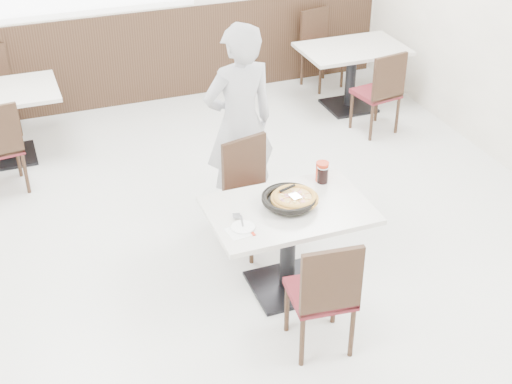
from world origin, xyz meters
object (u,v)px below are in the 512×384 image
object	(u,v)px
chair_far	(257,198)
bg_table_right	(351,78)
main_table	(288,249)
red_cup	(322,172)
bg_chair_right_near	(376,91)
pizza	(295,199)
cola_glass	(323,175)
chair_near	(320,291)
diner_person	(239,124)
bg_chair_right_far	(323,50)
pizza_pan	(289,201)
bg_table_left	(3,126)
side_plate	(243,227)

from	to	relation	value
chair_far	bg_table_right	bearing A→B (deg)	-145.78
main_table	red_cup	distance (m)	0.67
red_cup	bg_chair_right_near	xyz separation A→B (m)	(1.59, 1.95, -0.35)
main_table	pizza	distance (m)	0.44
cola_glass	bg_table_right	world-z (taller)	cola_glass
chair_near	diner_person	size ratio (longest dim) A/B	0.53
cola_glass	bg_chair_right_far	bearing A→B (deg)	64.43
pizza	red_cup	world-z (taller)	red_cup
diner_person	pizza_pan	bearing A→B (deg)	82.85
pizza_pan	bg_table_right	size ratio (longest dim) A/B	0.30
main_table	bg_table_left	bearing A→B (deg)	122.34
pizza	diner_person	bearing A→B (deg)	91.28
pizza_pan	bg_chair_right_near	xyz separation A→B (m)	(1.98, 2.20, -0.32)
diner_person	bg_table_left	size ratio (longest dim) A/B	1.50
pizza_pan	main_table	bearing A→B (deg)	-108.89
bg_table_left	bg_table_right	bearing A→B (deg)	-1.79
red_cup	bg_table_left	bearing A→B (deg)	130.17
bg_table_left	pizza_pan	bearing A→B (deg)	-57.37
side_plate	bg_chair_right_far	distance (m)	4.43
pizza_pan	red_cup	xyz separation A→B (m)	(0.39, 0.26, 0.04)
bg_table_left	red_cup	bearing A→B (deg)	-49.83
red_cup	bg_table_right	bearing A→B (deg)	58.09
bg_table_left	bg_table_right	xyz separation A→B (m)	(3.92, -0.12, 0.00)
pizza_pan	red_cup	world-z (taller)	red_cup
pizza_pan	bg_chair_right_near	distance (m)	2.98
cola_glass	bg_table_right	xyz separation A→B (m)	(1.63, 2.63, -0.44)
pizza	bg_table_left	distance (m)	3.60
chair_far	red_cup	xyz separation A→B (m)	(0.41, -0.34, 0.35)
chair_far	red_cup	bearing A→B (deg)	126.68
pizza	bg_table_left	size ratio (longest dim) A/B	0.30
main_table	bg_table_right	world-z (taller)	same
diner_person	bg_chair_right_near	world-z (taller)	diner_person
chair_far	pizza	bearing A→B (deg)	82.71
pizza_pan	diner_person	size ratio (longest dim) A/B	0.20
pizza_pan	side_plate	xyz separation A→B (m)	(-0.41, -0.15, -0.03)
chair_far	red_cup	world-z (taller)	chair_far
pizza	diner_person	world-z (taller)	diner_person
diner_person	side_plate	bearing A→B (deg)	65.24
chair_far	bg_table_left	xyz separation A→B (m)	(-1.89, 2.38, -0.10)
main_table	bg_chair_right_far	distance (m)	4.10
pizza	bg_chair_right_near	world-z (taller)	bg_chair_right_near
diner_person	bg_chair_right_far	xyz separation A→B (m)	(1.96, 2.42, -0.43)
chair_near	side_plate	world-z (taller)	chair_near
pizza	bg_table_right	bearing A→B (deg)	55.53
side_plate	cola_glass	world-z (taller)	cola_glass
chair_far	bg_table_left	world-z (taller)	chair_far
main_table	side_plate	world-z (taller)	side_plate
cola_glass	bg_table_left	distance (m)	3.61
red_cup	bg_chair_right_near	distance (m)	2.54
pizza	bg_table_left	xyz separation A→B (m)	(-1.95, 2.99, -0.44)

